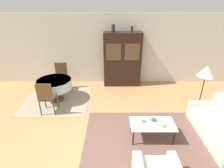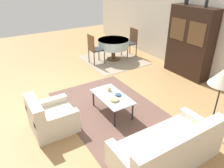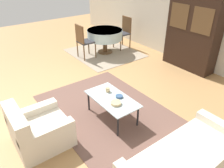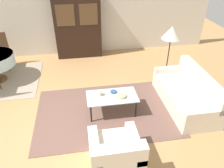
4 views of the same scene
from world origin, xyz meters
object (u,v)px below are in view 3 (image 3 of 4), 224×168
(display_cabinet, at_px, (193,31))
(armchair, at_px, (38,130))
(coffee_table, at_px, (112,100))
(cup, at_px, (108,90))
(dining_chair_near, at_px, (83,39))
(bowl, at_px, (116,103))
(dining_table, at_px, (105,35))
(bowl_small, at_px, (119,96))
(dining_chair_far, at_px, (124,31))
(couch, at_px, (190,165))

(display_cabinet, bearing_deg, armchair, -84.78)
(coffee_table, height_order, display_cabinet, display_cabinet)
(cup, bearing_deg, dining_chair_near, 159.30)
(bowl, bearing_deg, dining_table, 148.06)
(coffee_table, bearing_deg, cup, 163.53)
(bowl_small, bearing_deg, display_cabinet, 101.94)
(display_cabinet, distance_m, dining_chair_far, 2.38)
(coffee_table, distance_m, bowl_small, 0.15)
(bowl, bearing_deg, couch, 2.90)
(coffee_table, height_order, dining_chair_far, dining_chair_far)
(display_cabinet, height_order, bowl, display_cabinet)
(display_cabinet, relative_size, bowl_small, 15.29)
(armchair, distance_m, dining_chair_near, 3.65)
(dining_chair_near, distance_m, cup, 2.81)
(coffee_table, xyz_separation_m, dining_chair_far, (-2.87, 2.63, 0.19))
(armchair, distance_m, dining_chair_far, 4.84)
(cup, bearing_deg, dining_table, 145.94)
(bowl, bearing_deg, armchair, -105.21)
(display_cabinet, distance_m, bowl_small, 3.08)
(armchair, height_order, cup, armchair)
(couch, distance_m, cup, 1.98)
(dining_chair_near, bearing_deg, armchair, -42.06)
(display_cabinet, relative_size, dining_table, 1.84)
(couch, xyz_separation_m, display_cabinet, (-2.30, 3.07, 0.75))
(dining_table, bearing_deg, dining_chair_far, 90.00)
(couch, distance_m, coffee_table, 1.74)
(dining_table, bearing_deg, couch, -21.68)
(armchair, xyz_separation_m, bowl_small, (0.22, 1.50, 0.18))
(dining_table, bearing_deg, bowl_small, -30.52)
(display_cabinet, height_order, bowl_small, display_cabinet)
(dining_chair_near, bearing_deg, coffee_table, -20.36)
(couch, relative_size, cup, 20.64)
(dining_chair_far, bearing_deg, display_cabinet, -168.78)
(dining_table, xyz_separation_m, bowl, (3.06, -1.91, -0.13))
(couch, bearing_deg, coffee_table, 90.67)
(coffee_table, xyz_separation_m, display_cabinet, (-0.57, 3.09, 0.63))
(couch, bearing_deg, bowl_small, 86.35)
(couch, distance_m, dining_table, 4.96)
(coffee_table, xyz_separation_m, dining_chair_near, (-2.87, 1.06, 0.19))
(cup, bearing_deg, bowl, -16.60)
(armchair, bearing_deg, dining_table, 129.97)
(dining_chair_near, relative_size, bowl, 5.33)
(dining_chair_near, bearing_deg, display_cabinet, 41.43)
(display_cabinet, height_order, dining_table, display_cabinet)
(couch, xyz_separation_m, coffee_table, (-1.73, -0.02, 0.12))
(cup, distance_m, bowl_small, 0.30)
(armchair, bearing_deg, bowl_small, 81.70)
(dining_table, distance_m, dining_chair_far, 0.78)
(dining_chair_far, distance_m, bowl, 4.07)
(coffee_table, bearing_deg, dining_chair_near, 159.64)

